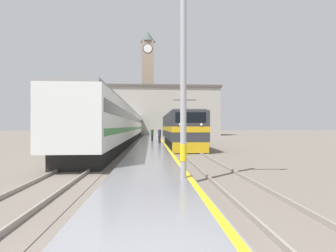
% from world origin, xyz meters
% --- Properties ---
extents(ground_plane, '(200.00, 200.00, 0.00)m').
position_xyz_m(ground_plane, '(0.00, 30.00, 0.00)').
color(ground_plane, '#70665B').
extents(platform, '(3.13, 140.00, 0.27)m').
position_xyz_m(platform, '(0.00, 25.00, 0.13)').
color(platform, slate).
rests_on(platform, ground).
extents(rail_track_near, '(2.83, 140.00, 0.16)m').
position_xyz_m(rail_track_near, '(2.98, 25.00, 0.03)').
color(rail_track_near, '#70665B').
rests_on(rail_track_near, ground).
extents(rail_track_far, '(2.83, 140.00, 0.16)m').
position_xyz_m(rail_track_far, '(-3.49, 25.00, 0.03)').
color(rail_track_far, '#70665B').
rests_on(rail_track_far, ground).
extents(locomotive_train, '(2.92, 14.74, 4.45)m').
position_xyz_m(locomotive_train, '(2.98, 23.06, 1.78)').
color(locomotive_train, black).
rests_on(locomotive_train, ground).
extents(passenger_train, '(2.92, 47.66, 4.18)m').
position_xyz_m(passenger_train, '(-3.49, 31.48, 2.24)').
color(passenger_train, black).
rests_on(passenger_train, ground).
extents(catenary_mast, '(2.10, 0.24, 8.00)m').
position_xyz_m(catenary_mast, '(1.26, 5.77, 4.27)').
color(catenary_mast, '#9E9EA3').
rests_on(catenary_mast, platform).
extents(person_on_platform, '(0.34, 0.34, 1.60)m').
position_xyz_m(person_on_platform, '(0.15, 28.73, 1.10)').
color(person_on_platform, '#23232D').
rests_on(person_on_platform, platform).
extents(second_waiting_passenger, '(0.34, 0.34, 1.64)m').
position_xyz_m(second_waiting_passenger, '(0.94, 24.90, 1.12)').
color(second_waiting_passenger, '#23232D').
rests_on(second_waiting_passenger, platform).
extents(clock_tower, '(4.11, 4.11, 28.62)m').
position_xyz_m(clock_tower, '(-0.93, 69.79, 15.04)').
color(clock_tower, gray).
rests_on(clock_tower, ground).
extents(station_building, '(28.85, 7.21, 11.26)m').
position_xyz_m(station_building, '(1.30, 56.84, 5.66)').
color(station_building, '#A8A399').
rests_on(station_building, ground).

